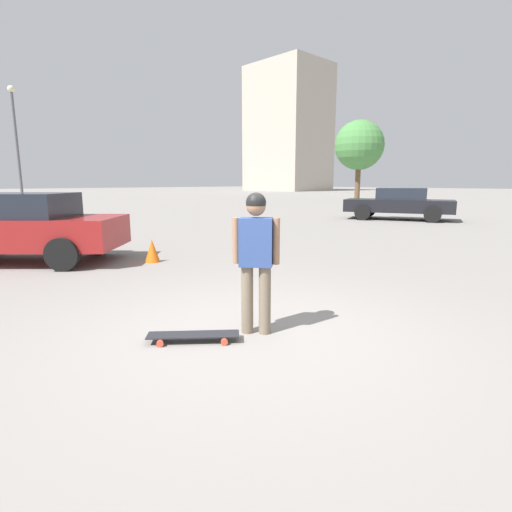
% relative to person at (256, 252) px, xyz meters
% --- Properties ---
extents(ground_plane, '(220.00, 220.00, 0.00)m').
position_rel_person_xyz_m(ground_plane, '(0.00, 0.00, -0.94)').
color(ground_plane, gray).
extents(person, '(0.39, 0.42, 1.58)m').
position_rel_person_xyz_m(person, '(0.00, 0.00, 0.00)').
color(person, '#7A6B56').
rests_on(person, ground_plane).
extents(skateboard, '(0.89, 0.80, 0.09)m').
position_rel_person_xyz_m(skateboard, '(0.67, -0.28, -0.86)').
color(skateboard, '#232328').
rests_on(skateboard, ground_plane).
extents(car_parked_near, '(4.19, 4.11, 1.46)m').
position_rel_person_xyz_m(car_parked_near, '(0.76, -6.39, -0.18)').
color(car_parked_near, maroon).
rests_on(car_parked_near, ground_plane).
extents(car_parked_far, '(3.41, 4.96, 1.42)m').
position_rel_person_xyz_m(car_parked_far, '(-14.21, -5.47, -0.19)').
color(car_parked_far, black).
rests_on(car_parked_far, ground_plane).
extents(building_block_distant, '(11.37, 13.66, 23.14)m').
position_rel_person_xyz_m(building_block_distant, '(-56.40, -49.89, 10.63)').
color(building_block_distant, '#B2A899').
rests_on(building_block_distant, ground_plane).
extents(tree_distant, '(4.34, 4.34, 7.07)m').
position_rel_person_xyz_m(tree_distant, '(-28.99, -16.94, 3.94)').
color(tree_distant, brown).
rests_on(tree_distant, ground_plane).
extents(traffic_cone, '(0.32, 0.32, 0.49)m').
position_rel_person_xyz_m(traffic_cone, '(-1.22, -4.48, -0.69)').
color(traffic_cone, orange).
rests_on(traffic_cone, ground_plane).
extents(lamp_post, '(0.28, 0.28, 5.68)m').
position_rel_person_xyz_m(lamp_post, '(-1.87, -16.84, 2.40)').
color(lamp_post, '#59595E').
rests_on(lamp_post, ground_plane).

